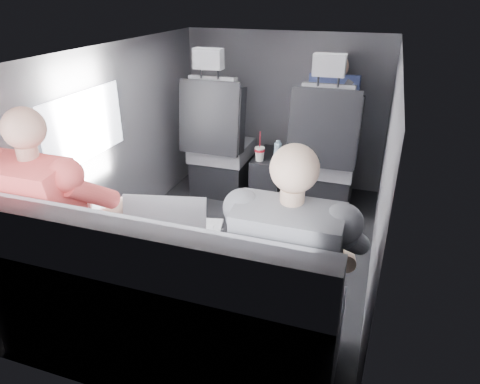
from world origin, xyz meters
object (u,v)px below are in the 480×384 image
(front_seat_left, at_px, (219,150))
(laptop_silver, at_px, (176,229))
(rear_bench, at_px, (161,314))
(laptop_white, at_px, (82,210))
(front_seat_right, at_px, (324,163))
(water_bottle, at_px, (278,152))
(center_console, at_px, (270,176))
(passenger_rear_left, at_px, (63,224))
(passenger_front_right, at_px, (332,112))
(laptop_black, at_px, (308,250))
(soda_cup, at_px, (260,153))
(passenger_rear_right, at_px, (293,271))

(front_seat_left, distance_m, laptop_silver, 1.75)
(rear_bench, relative_size, laptop_white, 4.83)
(front_seat_right, bearing_deg, water_bottle, -166.82)
(center_console, height_order, passenger_rear_left, passenger_rear_left)
(front_seat_right, distance_m, passenger_front_right, 0.43)
(laptop_silver, bearing_deg, passenger_rear_left, -167.04)
(water_bottle, distance_m, laptop_black, 1.66)
(water_bottle, height_order, passenger_rear_left, passenger_rear_left)
(soda_cup, xyz_separation_m, passenger_rear_left, (-0.51, -1.69, 0.17))
(center_console, xyz_separation_m, soda_cup, (-0.05, -0.16, 0.26))
(passenger_rear_right, xyz_separation_m, passenger_front_right, (-0.14, 2.06, 0.13))
(soda_cup, relative_size, laptop_black, 0.81)
(front_seat_left, xyz_separation_m, center_console, (0.45, 0.04, -0.20))
(passenger_rear_left, bearing_deg, front_seat_right, 60.81)
(center_console, xyz_separation_m, laptop_black, (0.61, -1.69, 0.43))
(center_console, bearing_deg, front_seat_left, -174.93)
(laptop_silver, bearing_deg, rear_bench, -87.45)
(front_seat_right, distance_m, laptop_black, 1.67)
(laptop_white, xyz_separation_m, passenger_rear_right, (1.15, -0.16, -0.01))
(laptop_black, distance_m, passenger_front_right, 1.92)
(rear_bench, xyz_separation_m, laptop_white, (-0.57, 0.25, 0.32))
(rear_bench, bearing_deg, front_seat_left, 103.31)
(front_seat_right, xyz_separation_m, passenger_rear_left, (-1.01, -1.81, 0.23))
(water_bottle, height_order, laptop_white, laptop_white)
(rear_bench, xyz_separation_m, laptop_black, (0.61, 0.25, 0.32))
(rear_bench, relative_size, passenger_front_right, 2.06)
(front_seat_right, height_order, rear_bench, front_seat_right)
(passenger_rear_left, height_order, passenger_front_right, passenger_rear_left)
(center_console, height_order, passenger_rear_right, passenger_rear_right)
(rear_bench, relative_size, soda_cup, 6.52)
(front_seat_right, xyz_separation_m, rear_bench, (-0.45, -1.90, -0.09))
(front_seat_right, bearing_deg, soda_cup, -166.80)
(passenger_rear_left, bearing_deg, laptop_silver, 12.96)
(front_seat_right, xyz_separation_m, laptop_silver, (-0.46, -1.68, 0.24))
(passenger_rear_right, bearing_deg, front_seat_right, 94.25)
(front_seat_left, bearing_deg, front_seat_right, 0.00)
(passenger_rear_left, bearing_deg, passenger_front_right, 64.00)
(laptop_white, distance_m, laptop_black, 1.18)
(front_seat_left, xyz_separation_m, passenger_front_right, (0.90, 0.26, 0.35))
(front_seat_left, relative_size, passenger_rear_left, 1.03)
(front_seat_right, distance_m, soda_cup, 0.52)
(water_bottle, distance_m, passenger_rear_right, 1.80)
(center_console, height_order, water_bottle, water_bottle)
(water_bottle, bearing_deg, laptop_white, -112.64)
(laptop_white, bearing_deg, passenger_rear_right, -7.68)
(laptop_white, relative_size, laptop_silver, 0.78)
(front_seat_right, relative_size, laptop_silver, 2.98)
(center_console, height_order, laptop_white, laptop_white)
(front_seat_left, xyz_separation_m, water_bottle, (0.54, -0.08, 0.08))
(laptop_black, height_order, passenger_rear_left, passenger_rear_left)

